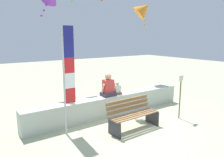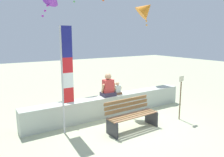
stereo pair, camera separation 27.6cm
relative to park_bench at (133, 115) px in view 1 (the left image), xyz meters
The scene contains 8 objects.
ground_plane 0.48m from the park_bench, 52.16° to the left, with size 40.00×40.00×0.00m, color #ABB18D.
seawall_ledge 1.38m from the park_bench, 83.88° to the left, with size 6.12×0.48×0.69m, color #B6BEB0.
park_bench is the anchor object (origin of this frame).
person_adult 1.51m from the park_bench, 87.89° to the left, with size 0.52×0.38×0.80m.
person_child 1.53m from the park_bench, 72.24° to the left, with size 0.29×0.22×0.45m.
flag_banner 2.29m from the park_bench, 154.93° to the left, with size 0.34×0.05×3.00m.
kite_orange 5.42m from the park_bench, 44.26° to the left, with size 1.20×1.14×1.24m.
sign_post 1.90m from the park_bench, ahead, with size 0.24×0.06×1.47m.
Camera 1 is at (-4.14, -4.88, 2.69)m, focal length 34.79 mm.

